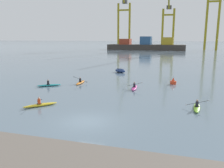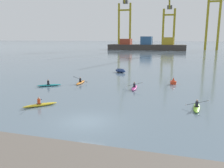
# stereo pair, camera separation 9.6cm
# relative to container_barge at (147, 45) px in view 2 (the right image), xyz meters

# --- Properties ---
(ground_plane) EXTENTS (800.00, 800.00, 0.00)m
(ground_plane) POSITION_rel_container_barge_xyz_m (10.42, -111.67, -2.39)
(ground_plane) COLOR slate
(container_barge) EXTENTS (42.00, 9.04, 7.27)m
(container_barge) POSITION_rel_container_barge_xyz_m (0.00, 0.00, 0.00)
(container_barge) COLOR #38332D
(container_barge) RESTS_ON ground
(gantry_crane_west) EXTENTS (8.15, 16.39, 38.93)m
(gantry_crane_west) POSITION_rel_container_barge_xyz_m (-15.20, 9.94, 15.83)
(gantry_crane_west) COLOR olive
(gantry_crane_west) RESTS_ON ground
(gantry_crane_west_mid) EXTENTS (7.39, 14.22, 33.06)m
(gantry_crane_west_mid) POSITION_rel_container_barge_xyz_m (10.62, 12.39, 13.41)
(gantry_crane_west_mid) COLOR olive
(gantry_crane_west_mid) RESTS_ON ground
(gantry_crane_east_mid) EXTENTS (7.13, 18.58, 37.38)m
(gantry_crane_east_mid) POSITION_rel_container_barge_xyz_m (33.73, 7.14, 17.06)
(gantry_crane_east_mid) COLOR olive
(gantry_crane_east_mid) RESTS_ON ground
(capsized_dinghy) EXTENTS (2.80, 2.25, 0.76)m
(capsized_dinghy) POSITION_rel_container_barge_xyz_m (6.48, -84.65, -2.04)
(capsized_dinghy) COLOR navy
(capsized_dinghy) RESTS_ON ground
(channel_buoy) EXTENTS (0.90, 0.90, 1.00)m
(channel_buoy) POSITION_rel_container_barge_xyz_m (16.86, -93.58, -2.03)
(channel_buoy) COLOR red
(channel_buoy) RESTS_ON ground
(kayak_teal) EXTENTS (3.17, 2.36, 0.95)m
(kayak_teal) POSITION_rel_container_barge_xyz_m (-0.13, -100.06, -2.22)
(kayak_teal) COLOR teal
(kayak_teal) RESTS_ON ground
(kayak_lime) EXTENTS (2.20, 3.44, 1.00)m
(kayak_lime) POSITION_rel_container_barge_xyz_m (19.40, -105.39, -2.22)
(kayak_lime) COLOR #7ABC2D
(kayak_lime) RESTS_ON ground
(kayak_magenta) EXTENTS (2.23, 3.43, 0.96)m
(kayak_magenta) POSITION_rel_container_barge_xyz_m (11.90, -98.33, -2.22)
(kayak_magenta) COLOR #C13384
(kayak_magenta) RESTS_ON ground
(kayak_orange) EXTENTS (2.18, 3.43, 1.05)m
(kayak_orange) POSITION_rel_container_barge_xyz_m (3.38, -96.96, -2.22)
(kayak_orange) COLOR orange
(kayak_orange) RESTS_ON ground
(kayak_yellow) EXTENTS (2.78, 2.87, 1.03)m
(kayak_yellow) POSITION_rel_container_barge_xyz_m (4.23, -108.90, -2.22)
(kayak_yellow) COLOR yellow
(kayak_yellow) RESTS_ON ground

